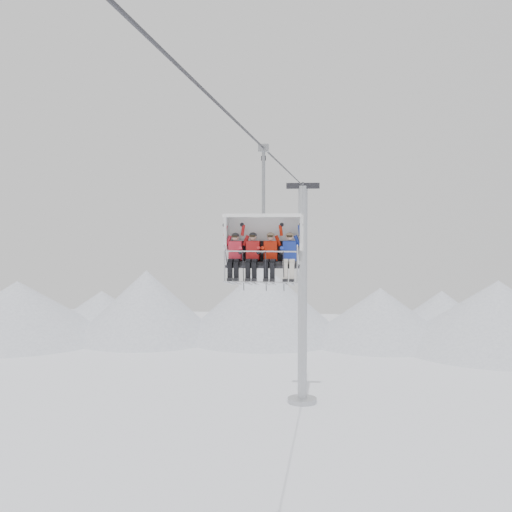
# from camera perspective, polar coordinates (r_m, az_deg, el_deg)

# --- Properties ---
(ridgeline) EXTENTS (72.00, 21.00, 7.00)m
(ridgeline) POSITION_cam_1_polar(r_m,az_deg,el_deg) (59.68, 3.73, -4.91)
(ridgeline) COLOR silver
(ridgeline) RESTS_ON ground
(lift_tower_right) EXTENTS (2.00, 1.80, 13.48)m
(lift_tower_right) POSITION_cam_1_polar(r_m,az_deg,el_deg) (39.35, 4.16, -4.76)
(lift_tower_right) COLOR #A3A6AA
(lift_tower_right) RESTS_ON ground
(haul_cable) EXTENTS (0.06, 50.00, 0.06)m
(haul_cable) POSITION_cam_1_polar(r_m,az_deg,el_deg) (17.19, 0.00, 10.22)
(haul_cable) COLOR #2A2A2F
(haul_cable) RESTS_ON lift_tower_left
(chairlift_carrier) EXTENTS (2.27, 1.17, 3.98)m
(chairlift_carrier) POSITION_cam_1_polar(r_m,az_deg,el_deg) (18.87, 0.71, 1.53)
(chairlift_carrier) COLOR black
(chairlift_carrier) RESTS_ON haul_cable
(skier_far_left) EXTENTS (0.38, 1.69, 1.54)m
(skier_far_left) POSITION_cam_1_polar(r_m,az_deg,el_deg) (18.70, -1.89, 0.08)
(skier_far_left) COLOR red
(skier_far_left) RESTS_ON chairlift_carrier
(skier_center_left) EXTENTS (0.39, 1.69, 1.56)m
(skier_center_left) POSITION_cam_1_polar(r_m,az_deg,el_deg) (18.62, -0.31, 0.09)
(skier_center_left) COLOR #B01818
(skier_center_left) RESTS_ON chairlift_carrier
(skier_center_right) EXTENTS (0.39, 1.69, 1.56)m
(skier_center_right) POSITION_cam_1_polar(r_m,az_deg,el_deg) (18.56, 1.28, 0.08)
(skier_center_right) COLOR #B91D09
(skier_center_right) RESTS_ON chairlift_carrier
(skier_far_right) EXTENTS (0.39, 1.69, 1.56)m
(skier_far_right) POSITION_cam_1_polar(r_m,az_deg,el_deg) (18.51, 3.00, 0.06)
(skier_far_right) COLOR #1B319E
(skier_far_right) RESTS_ON chairlift_carrier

